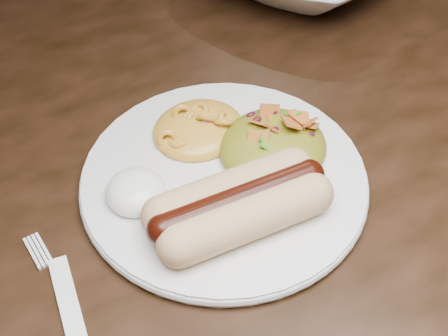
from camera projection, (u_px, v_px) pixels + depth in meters
table at (131, 164)px, 0.75m from camera, size 1.60×0.90×0.75m
plate at (224, 181)px, 0.60m from camera, size 0.29×0.29×0.01m
hotdog at (238, 204)px, 0.55m from camera, size 0.13×0.08×0.04m
mac_and_cheese at (198, 120)px, 0.62m from camera, size 0.10×0.09×0.03m
sour_cream at (135, 186)px, 0.57m from camera, size 0.07×0.07×0.03m
taco_salad at (273, 139)px, 0.61m from camera, size 0.10×0.09×0.04m
fork at (70, 310)px, 0.52m from camera, size 0.05×0.16×0.00m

